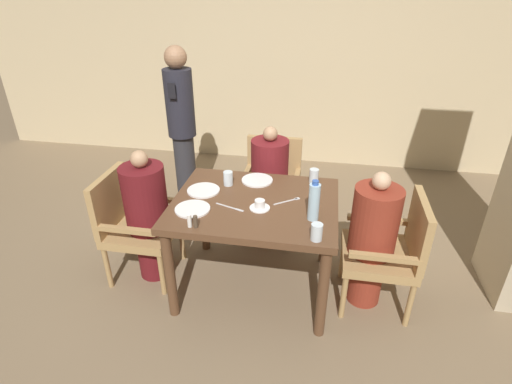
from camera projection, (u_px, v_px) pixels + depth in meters
The scene contains 22 objects.
ground_plane at pixel (255, 284), 3.14m from camera, with size 16.00×16.00×0.00m, color #7A664C.
wall_back at pixel (294, 48), 4.64m from camera, with size 8.00×0.06×2.80m.
dining_table at pixel (255, 214), 2.83m from camera, with size 1.15×0.92×0.75m.
chair_left_side at pixel (132, 222), 3.06m from camera, with size 0.50×0.50×0.86m.
diner_in_left_chair at pixel (148, 215), 3.00m from camera, with size 0.32×0.32×1.07m.
chair_far_side at pixel (272, 183), 3.64m from camera, with size 0.50×0.50×0.86m.
diner_in_far_chair at pixel (269, 183), 3.49m from camera, with size 0.32×0.32×1.06m.
chair_right_side at pixel (391, 248), 2.76m from camera, with size 0.50×0.50×0.86m.
diner_in_right_chair at pixel (372, 239), 2.75m from camera, with size 0.32×0.32×1.05m.
standing_host at pixel (182, 124), 3.89m from camera, with size 0.27×0.31×1.60m.
plate_main_left at pixel (193, 209), 2.68m from camera, with size 0.24×0.24×0.01m.
plate_main_right at pixel (257, 180), 3.05m from camera, with size 0.24×0.24×0.01m.
plate_dessert_center at pixel (203, 190), 2.91m from camera, with size 0.24×0.24×0.01m.
teacup_with_saucer at pixel (260, 205), 2.68m from camera, with size 0.14×0.14×0.06m.
water_bottle at pixel (314, 201), 2.52m from camera, with size 0.07×0.07×0.28m.
glass_tall_near at pixel (317, 232), 2.35m from camera, with size 0.07×0.07×0.11m.
glass_tall_mid at pixel (228, 178), 2.98m from camera, with size 0.07×0.07×0.11m.
glass_tall_far at pixel (314, 176), 3.01m from camera, with size 0.07×0.07×0.11m.
salt_shaker at pixel (189, 221), 2.48m from camera, with size 0.03×0.03×0.09m.
pepper_shaker at pixel (196, 222), 2.47m from camera, with size 0.03×0.03×0.08m.
fork_beside_plate at pixel (289, 201), 2.78m from camera, with size 0.18×0.14×0.00m.
knife_beside_plate at pixel (231, 208), 2.70m from camera, with size 0.21×0.08×0.00m.
Camera 1 is at (0.44, -2.37, 2.13)m, focal length 28.00 mm.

